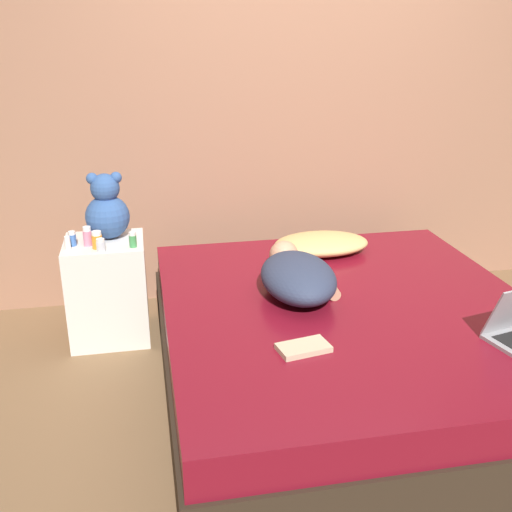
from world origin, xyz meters
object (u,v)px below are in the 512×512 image
object	(u,v)px
person_lying	(297,275)
bottle_clear	(101,245)
bottle_blue	(72,239)
bottle_orange	(97,240)
bottle_pink	(87,236)
pillow	(321,244)
bottle_white	(67,243)
teddy_bear	(107,210)
book	(303,348)
bottle_green	(133,240)

from	to	relation	value
person_lying	bottle_clear	distance (m)	1.05
bottle_clear	bottle_blue	distance (m)	0.20
bottle_orange	bottle_pink	bearing A→B (deg)	134.15
pillow	person_lying	xyz separation A→B (m)	(-0.28, -0.52, 0.04)
bottle_clear	bottle_pink	size ratio (longest dim) A/B	0.67
bottle_white	person_lying	bearing A→B (deg)	-23.47
pillow	teddy_bear	xyz separation A→B (m)	(-1.21, 0.12, 0.24)
person_lying	book	world-z (taller)	person_lying
bottle_orange	bottle_pink	xyz separation A→B (m)	(-0.05, 0.05, 0.01)
pillow	teddy_bear	size ratio (longest dim) A/B	1.49
teddy_bear	bottle_orange	size ratio (longest dim) A/B	3.92
bottle_clear	bottle_white	xyz separation A→B (m)	(-0.18, 0.07, 0.00)
bottle_orange	book	world-z (taller)	bottle_orange
pillow	book	xyz separation A→B (m)	(-0.40, -1.09, -0.04)
pillow	book	world-z (taller)	pillow
bottle_white	bottle_green	size ratio (longest dim) A/B	0.87
teddy_bear	bottle_clear	size ratio (longest dim) A/B	5.17
bottle_blue	bottle_orange	bearing A→B (deg)	-26.99
bottle_clear	bottle_orange	xyz separation A→B (m)	(-0.02, 0.06, 0.01)
bottle_green	book	bearing A→B (deg)	-56.81
bottle_green	bottle_blue	world-z (taller)	bottle_green
bottle_green	bottle_clear	bearing A→B (deg)	-165.68
pillow	teddy_bear	bearing A→B (deg)	174.17
bottle_orange	book	bearing A→B (deg)	-50.55
book	bottle_white	bearing A→B (deg)	133.84
bottle_orange	book	distance (m)	1.36
bottle_clear	bottle_pink	distance (m)	0.14
teddy_bear	person_lying	bearing A→B (deg)	-35.00
bottle_pink	book	xyz separation A→B (m)	(0.91, -1.10, -0.17)
bottle_pink	book	distance (m)	1.44
bottle_green	bottle_orange	xyz separation A→B (m)	(-0.19, 0.02, 0.01)
person_lying	bottle_white	distance (m)	1.24
bottle_clear	bottle_pink	xyz separation A→B (m)	(-0.07, 0.11, 0.02)
pillow	bottle_green	xyz separation A→B (m)	(-1.08, -0.06, 0.12)
pillow	bottle_clear	bearing A→B (deg)	-175.35
pillow	person_lying	world-z (taller)	person_lying
teddy_bear	bottle_pink	world-z (taller)	teddy_bear
teddy_bear	bottle_clear	bearing A→B (deg)	-98.72
bottle_white	bottle_orange	distance (m)	0.15
pillow	person_lying	size ratio (longest dim) A/B	0.78
teddy_bear	bottle_orange	xyz separation A→B (m)	(-0.06, -0.17, -0.12)
bottle_green	teddy_bear	bearing A→B (deg)	125.81
bottle_pink	bottle_blue	world-z (taller)	bottle_pink
bottle_pink	book	world-z (taller)	bottle_pink
person_lying	bottle_orange	size ratio (longest dim) A/B	7.49
person_lying	bottle_pink	bearing A→B (deg)	154.60
pillow	bottle_pink	xyz separation A→B (m)	(-1.32, 0.01, 0.13)
person_lying	book	distance (m)	0.58
teddy_bear	bottle_blue	size ratio (longest dim) A/B	4.60
person_lying	book	bearing A→B (deg)	-99.98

